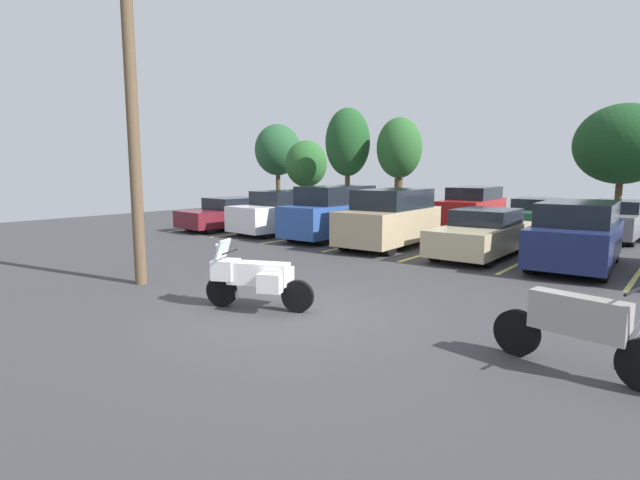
{
  "coord_description": "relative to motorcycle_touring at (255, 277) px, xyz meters",
  "views": [
    {
      "loc": [
        6.03,
        -6.58,
        2.67
      ],
      "look_at": [
        -0.83,
        2.08,
        1.08
      ],
      "focal_mm": 27.57,
      "sensor_mm": 36.0,
      "label": 1
    }
  ],
  "objects": [
    {
      "name": "car_far_grey",
      "position": [
        3.97,
        15.16,
        0.12
      ],
      "size": [
        1.96,
        4.39,
        1.51
      ],
      "color": "slate",
      "rests_on": "ground"
    },
    {
      "name": "tree_center_left",
      "position": [
        -6.77,
        17.52,
        3.16
      ],
      "size": [
        2.46,
        2.46,
        5.47
      ],
      "color": "#4C3823",
      "rests_on": "ground"
    },
    {
      "name": "motorcycle_touring",
      "position": [
        0.0,
        0.0,
        0.0
      ],
      "size": [
        2.06,
        1.21,
        1.33
      ],
      "color": "black",
      "rests_on": "ground"
    },
    {
      "name": "car_far_red",
      "position": [
        -1.72,
        15.35,
        0.33
      ],
      "size": [
        2.14,
        4.87,
        1.89
      ],
      "color": "maroon",
      "rests_on": "ground"
    },
    {
      "name": "motorcycle_second",
      "position": [
        5.51,
        0.54,
        -0.01
      ],
      "size": [
        2.27,
        0.67,
        1.32
      ],
      "color": "black",
      "rests_on": "ground"
    },
    {
      "name": "car_champagne",
      "position": [
        1.29,
        8.46,
        0.07
      ],
      "size": [
        1.87,
        4.58,
        1.45
      ],
      "color": "#C1B289",
      "rests_on": "ground"
    },
    {
      "name": "car_tan",
      "position": [
        -1.86,
        8.27,
        0.37
      ],
      "size": [
        2.09,
        4.51,
        2.0
      ],
      "color": "tan",
      "rests_on": "ground"
    },
    {
      "name": "ground",
      "position": [
        0.68,
        0.13,
        -0.67
      ],
      "size": [
        44.0,
        44.0,
        0.1
      ],
      "primitive_type": "cube",
      "color": "#38383A"
    },
    {
      "name": "utility_pole",
      "position": [
        -3.64,
        -0.19,
        3.5
      ],
      "size": [
        1.8,
        0.32,
        7.95
      ],
      "color": "brown",
      "rests_on": "ground"
    },
    {
      "name": "car_navy",
      "position": [
        3.96,
        8.3,
        0.29
      ],
      "size": [
        2.18,
        4.64,
        1.81
      ],
      "color": "navy",
      "rests_on": "ground"
    },
    {
      "name": "car_maroon",
      "position": [
        -10.22,
        8.32,
        0.06
      ],
      "size": [
        2.29,
        4.55,
        1.42
      ],
      "color": "maroon",
      "rests_on": "ground"
    },
    {
      "name": "tree_far_right",
      "position": [
        -13.89,
        18.11,
        2.39
      ],
      "size": [
        2.69,
        2.69,
        4.53
      ],
      "color": "#4C3823",
      "rests_on": "ground"
    },
    {
      "name": "car_white",
      "position": [
        -7.33,
        8.83,
        0.27
      ],
      "size": [
        2.28,
        4.71,
        1.79
      ],
      "color": "white",
      "rests_on": "ground"
    },
    {
      "name": "car_blue",
      "position": [
        -4.63,
        8.76,
        0.39
      ],
      "size": [
        1.8,
        4.76,
        2.04
      ],
      "color": "#2D519E",
      "rests_on": "ground"
    },
    {
      "name": "tree_rear",
      "position": [
        -9.79,
        16.92,
        3.58
      ],
      "size": [
        2.56,
        2.56,
        6.15
      ],
      "color": "#4C3823",
      "rests_on": "ground"
    },
    {
      "name": "car_far_green",
      "position": [
        1.13,
        14.98,
        0.1
      ],
      "size": [
        2.09,
        4.52,
        1.49
      ],
      "color": "#235638",
      "rests_on": "ground"
    },
    {
      "name": "tree_center_right",
      "position": [
        3.33,
        20.51,
        3.22
      ],
      "size": [
        4.26,
        4.26,
        5.7
      ],
      "color": "#4C3823",
      "rests_on": "ground"
    },
    {
      "name": "tree_far_left",
      "position": [
        -17.59,
        19.39,
        3.41
      ],
      "size": [
        3.24,
        3.24,
        5.84
      ],
      "color": "#4C3823",
      "rests_on": "ground"
    },
    {
      "name": "parking_stripes",
      "position": [
        -0.24,
        8.5,
        -0.62
      ],
      "size": [
        22.83,
        4.97,
        0.01
      ],
      "color": "#EAE066",
      "rests_on": "ground"
    }
  ]
}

